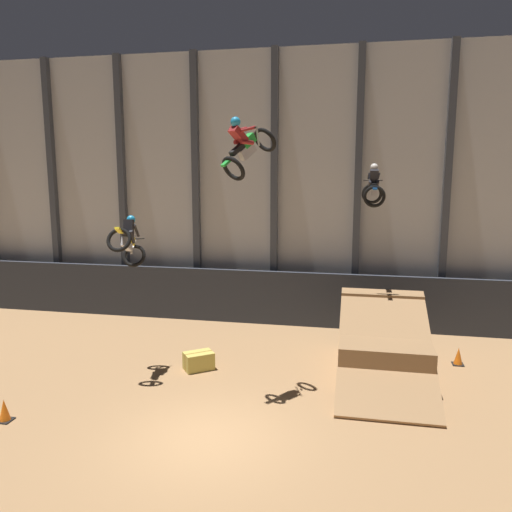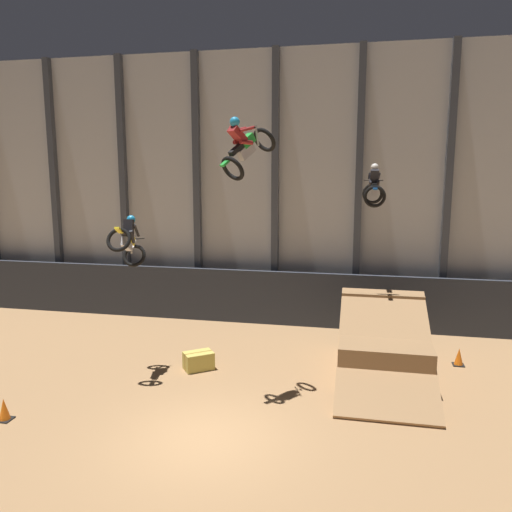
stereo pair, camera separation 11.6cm
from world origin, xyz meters
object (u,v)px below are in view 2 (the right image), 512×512
rider_bike_left_air (128,241)px  traffic_cone_near_ramp (459,357)px  dirt_ramp (383,346)px  rider_bike_center_air (245,147)px  hay_bale_trackside (199,361)px  rider_bike_right_air (374,188)px  traffic_cone_arena_edge (4,410)px

rider_bike_left_air → traffic_cone_near_ramp: 11.22m
dirt_ramp → rider_bike_left_air: 8.62m
traffic_cone_near_ramp → dirt_ramp: bearing=-160.6°
rider_bike_center_air → dirt_ramp: bearing=67.3°
dirt_ramp → hay_bale_trackside: size_ratio=4.98×
rider_bike_center_air → traffic_cone_near_ramp: (6.35, 3.43, -6.62)m
rider_bike_left_air → hay_bale_trackside: bearing=15.1°
dirt_ramp → hay_bale_trackside: dirt_ramp is taller
traffic_cone_near_ramp → hay_bale_trackside: traffic_cone_near_ramp is taller
rider_bike_right_air → hay_bale_trackside: bearing=-150.8°
traffic_cone_arena_edge → dirt_ramp: bearing=29.2°
rider_bike_left_air → rider_bike_right_air: (7.26, 3.89, 1.49)m
dirt_ramp → rider_bike_right_air: size_ratio=3.05×
rider_bike_center_air → rider_bike_right_air: bearing=86.6°
rider_bike_center_air → traffic_cone_near_ramp: rider_bike_center_air is taller
rider_bike_right_air → hay_bale_trackside: (-5.35, -3.15, -5.41)m
rider_bike_right_air → hay_bale_trackside: rider_bike_right_air is taller
rider_bike_left_air → dirt_ramp: bearing=7.9°
traffic_cone_arena_edge → traffic_cone_near_ramp: bearing=27.3°
dirt_ramp → traffic_cone_arena_edge: size_ratio=9.27×
rider_bike_right_air → hay_bale_trackside: 8.24m
rider_bike_center_air → traffic_cone_arena_edge: size_ratio=3.08×
rider_bike_left_air → traffic_cone_near_ramp: (10.14, 2.76, -3.92)m
rider_bike_left_air → traffic_cone_arena_edge: 5.56m
dirt_ramp → traffic_cone_near_ramp: bearing=19.4°
rider_bike_left_air → hay_bale_trackside: (1.91, 0.74, -3.93)m
dirt_ramp → hay_bale_trackside: bearing=-168.6°
rider_bike_left_air → hay_bale_trackside: 4.43m
traffic_cone_near_ramp → traffic_cone_arena_edge: (-12.03, -6.22, 0.00)m
traffic_cone_arena_edge → rider_bike_right_air: bearing=38.8°
hay_bale_trackside → dirt_ramp: bearing=11.4°
rider_bike_center_air → traffic_cone_arena_edge: rider_bike_center_air is taller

